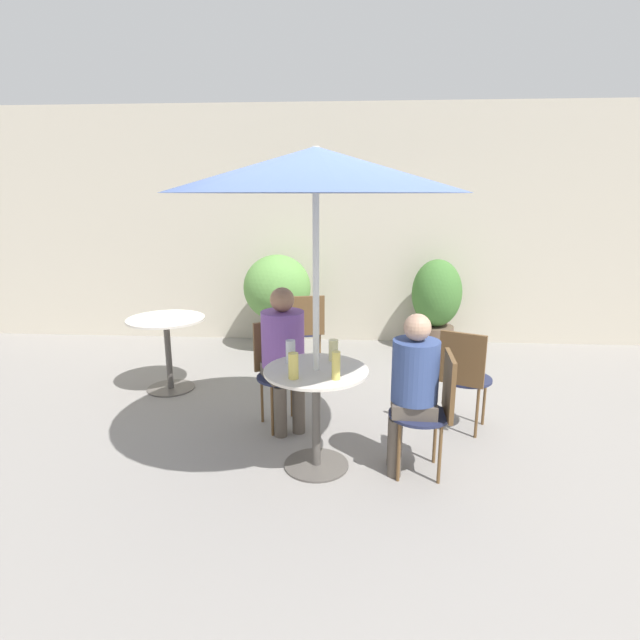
# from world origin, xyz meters

# --- Properties ---
(ground_plane) EXTENTS (20.00, 20.00, 0.00)m
(ground_plane) POSITION_xyz_m (0.00, 0.00, 0.00)
(ground_plane) COLOR gray
(storefront_wall) EXTENTS (10.00, 0.06, 3.00)m
(storefront_wall) POSITION_xyz_m (0.00, 3.39, 1.50)
(storefront_wall) COLOR beige
(storefront_wall) RESTS_ON ground_plane
(cafe_table_near) EXTENTS (0.73, 0.73, 0.74)m
(cafe_table_near) POSITION_xyz_m (-0.24, 0.12, 0.53)
(cafe_table_near) COLOR #514C47
(cafe_table_near) RESTS_ON ground_plane
(cafe_table_far) EXTENTS (0.75, 0.75, 0.74)m
(cafe_table_far) POSITION_xyz_m (-1.82, 1.49, 0.54)
(cafe_table_far) COLOR #514C47
(cafe_table_far) RESTS_ON ground_plane
(bistro_chair_0) EXTENTS (0.42, 0.42, 0.87)m
(bistro_chair_0) POSITION_xyz_m (0.56, 0.09, 0.52)
(bistro_chair_0) COLOR #232847
(bistro_chair_0) RESTS_ON ground_plane
(bistro_chair_1) EXTENTS (0.46, 0.47, 0.87)m
(bistro_chair_1) POSITION_xyz_m (-0.62, 0.83, 0.52)
(bistro_chair_1) COLOR #232847
(bistro_chair_1) RESTS_ON ground_plane
(bistro_chair_2) EXTENTS (0.43, 0.45, 0.87)m
(bistro_chair_2) POSITION_xyz_m (-0.49, 2.09, 0.52)
(bistro_chair_2) COLOR #232847
(bistro_chair_2) RESTS_ON ground_plane
(bistro_chair_3) EXTENTS (0.46, 0.47, 0.87)m
(bistro_chair_3) POSITION_xyz_m (0.90, 0.73, 0.52)
(bistro_chair_3) COLOR #232847
(bistro_chair_3) RESTS_ON ground_plane
(seated_person_0) EXTENTS (0.33, 0.32, 1.15)m
(seated_person_0) POSITION_xyz_m (0.41, 0.09, 0.68)
(seated_person_0) COLOR brown
(seated_person_0) RESTS_ON ground_plane
(seated_person_1) EXTENTS (0.41, 0.43, 1.20)m
(seated_person_1) POSITION_xyz_m (-0.55, 0.70, 0.71)
(seated_person_1) COLOR brown
(seated_person_1) RESTS_ON ground_plane
(beer_glass_0) EXTENTS (0.07, 0.07, 0.17)m
(beer_glass_0) POSITION_xyz_m (-0.38, -0.07, 0.82)
(beer_glass_0) COLOR #DBC65B
(beer_glass_0) RESTS_ON cafe_table_near
(beer_glass_1) EXTENTS (0.06, 0.06, 0.19)m
(beer_glass_1) POSITION_xyz_m (-0.10, -0.06, 0.83)
(beer_glass_1) COLOR #DBC65B
(beer_glass_1) RESTS_ON cafe_table_near
(beer_glass_2) EXTENTS (0.07, 0.07, 0.16)m
(beer_glass_2) POSITION_xyz_m (-0.13, 0.31, 0.81)
(beer_glass_2) COLOR beige
(beer_glass_2) RESTS_ON cafe_table_near
(beer_glass_3) EXTENTS (0.07, 0.07, 0.17)m
(beer_glass_3) POSITION_xyz_m (-0.43, 0.24, 0.82)
(beer_glass_3) COLOR silver
(beer_glass_3) RESTS_ON cafe_table_near
(potted_plant_0) EXTENTS (0.83, 0.83, 1.20)m
(potted_plant_0) POSITION_xyz_m (-0.93, 2.89, 0.73)
(potted_plant_0) COLOR #47423D
(potted_plant_0) RESTS_ON ground_plane
(potted_plant_1) EXTENTS (0.61, 0.61, 1.14)m
(potted_plant_1) POSITION_xyz_m (1.03, 3.01, 0.62)
(potted_plant_1) COLOR brown
(potted_plant_1) RESTS_ON ground_plane
(umbrella) EXTENTS (1.91, 1.91, 2.19)m
(umbrella) POSITION_xyz_m (-0.24, 0.12, 2.05)
(umbrella) COLOR silver
(umbrella) RESTS_ON ground_plane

